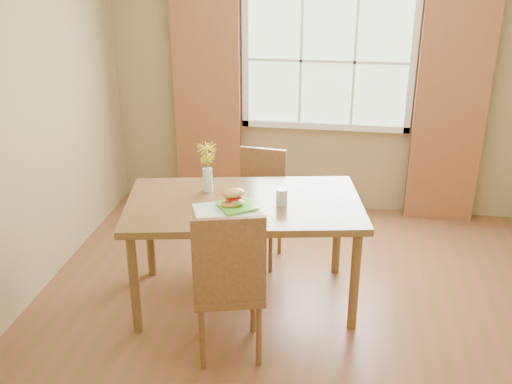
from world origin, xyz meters
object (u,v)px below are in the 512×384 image
at_px(dining_table, 244,212).
at_px(water_glass, 282,197).
at_px(chair_near, 229,281).
at_px(croissant_sandwich, 233,198).
at_px(flower_vase, 207,163).
at_px(chair_far, 260,201).

distance_m(dining_table, water_glass, 0.31).
xyz_separation_m(chair_near, croissant_sandwich, (-0.08, 0.58, 0.31)).
bearing_deg(flower_vase, dining_table, -26.58).
height_order(chair_far, flower_vase, flower_vase).
xyz_separation_m(water_glass, flower_vase, (-0.57, 0.17, 0.17)).
relative_size(chair_near, chair_far, 1.13).
distance_m(dining_table, flower_vase, 0.45).
bearing_deg(croissant_sandwich, water_glass, -13.56).
height_order(dining_table, chair_far, chair_far).
distance_m(chair_near, flower_vase, 1.02).
xyz_separation_m(croissant_sandwich, flower_vase, (-0.24, 0.28, 0.14)).
bearing_deg(dining_table, chair_near, -98.45).
relative_size(dining_table, croissant_sandwich, 8.73).
bearing_deg(chair_far, dining_table, -83.94).
distance_m(chair_near, water_glass, 0.79).
bearing_deg(water_glass, flower_vase, 163.90).
distance_m(chair_far, croissant_sandwich, 0.91).
relative_size(croissant_sandwich, flower_vase, 0.57).
xyz_separation_m(chair_far, flower_vase, (-0.31, -0.55, 0.52)).
xyz_separation_m(croissant_sandwich, water_glass, (0.33, 0.11, -0.02)).
relative_size(croissant_sandwich, water_glass, 1.73).
bearing_deg(chair_near, croissant_sandwich, 82.78).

